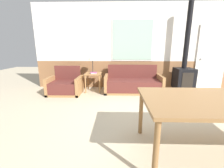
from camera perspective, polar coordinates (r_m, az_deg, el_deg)
ground_plane at (r=2.90m, az=20.94°, el=-14.67°), size 16.00×16.00×0.00m
wall_back at (r=5.11m, az=12.31°, el=13.69°), size 7.20×0.09×2.70m
couch at (r=4.65m, az=7.92°, el=-0.04°), size 1.71×0.78×0.80m
armchair at (r=4.62m, az=-17.33°, el=-0.64°), size 0.93×0.72×0.80m
side_table at (r=4.65m, az=-7.14°, el=2.79°), size 0.48×0.48×0.58m
table_lamp at (r=4.66m, az=-7.45°, el=9.70°), size 0.26×0.26×0.55m
book_stack at (r=4.53m, az=-6.97°, el=4.24°), size 0.20×0.14×0.05m
wood_stove at (r=5.05m, az=25.80°, el=4.33°), size 0.53×0.55×2.60m
entry_door at (r=5.85m, az=33.51°, el=8.34°), size 0.93×0.09×2.03m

